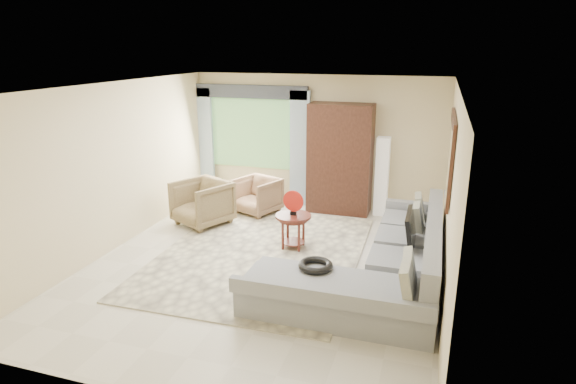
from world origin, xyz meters
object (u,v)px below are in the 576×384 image
(coffee_table, at_px, (293,231))
(armchair_right, at_px, (257,196))
(floor_lamp, at_px, (382,177))
(tv_screen, at_px, (411,229))
(armoire, at_px, (340,159))
(armchair_left, at_px, (202,203))
(potted_plant, at_px, (215,187))
(sectional_sofa, at_px, (386,268))

(coffee_table, distance_m, armchair_right, 1.85)
(coffee_table, distance_m, floor_lamp, 2.41)
(tv_screen, bearing_deg, armoire, 120.98)
(armchair_left, height_order, armchair_right, armchair_left)
(armchair_left, bearing_deg, potted_plant, 133.16)
(armoire, distance_m, floor_lamp, 0.86)
(coffee_table, xyz_separation_m, armchair_right, (-1.17, 1.44, 0.05))
(armoire, bearing_deg, armchair_right, -158.60)
(coffee_table, xyz_separation_m, potted_plant, (-2.34, 2.02, -0.05))
(coffee_table, bearing_deg, armoire, 80.94)
(armchair_left, bearing_deg, coffee_table, 9.23)
(armchair_right, relative_size, potted_plant, 1.54)
(sectional_sofa, relative_size, armchair_right, 4.52)
(armchair_left, relative_size, armoire, 0.42)
(potted_plant, bearing_deg, armchair_right, -26.30)
(tv_screen, bearing_deg, potted_plant, 149.08)
(armoire, bearing_deg, sectional_sofa, -66.94)
(coffee_table, xyz_separation_m, armchair_left, (-1.89, 0.56, 0.11))
(armchair_left, relative_size, armchair_right, 1.16)
(tv_screen, relative_size, floor_lamp, 0.49)
(potted_plant, relative_size, armoire, 0.24)
(sectional_sofa, relative_size, floor_lamp, 2.31)
(sectional_sofa, height_order, tv_screen, tv_screen)
(coffee_table, bearing_deg, potted_plant, 139.26)
(armchair_right, bearing_deg, tv_screen, -10.62)
(armchair_right, distance_m, armoire, 1.75)
(tv_screen, height_order, potted_plant, tv_screen)
(armchair_left, xyz_separation_m, armoire, (2.21, 1.46, 0.64))
(armchair_left, xyz_separation_m, floor_lamp, (3.01, 1.52, 0.34))
(armchair_left, relative_size, floor_lamp, 0.59)
(armchair_left, bearing_deg, armchair_right, 76.29)
(coffee_table, bearing_deg, sectional_sofa, -29.37)
(potted_plant, height_order, floor_lamp, floor_lamp)
(coffee_table, bearing_deg, armchair_right, 129.09)
(sectional_sofa, relative_size, coffee_table, 6.08)
(tv_screen, relative_size, potted_plant, 1.49)
(tv_screen, distance_m, floor_lamp, 2.65)
(coffee_table, height_order, armchair_right, armchair_right)
(armchair_right, distance_m, floor_lamp, 2.41)
(potted_plant, bearing_deg, armchair_left, -72.67)
(sectional_sofa, xyz_separation_m, armoire, (-1.23, 2.90, 0.77))
(sectional_sofa, bearing_deg, potted_plant, 143.42)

